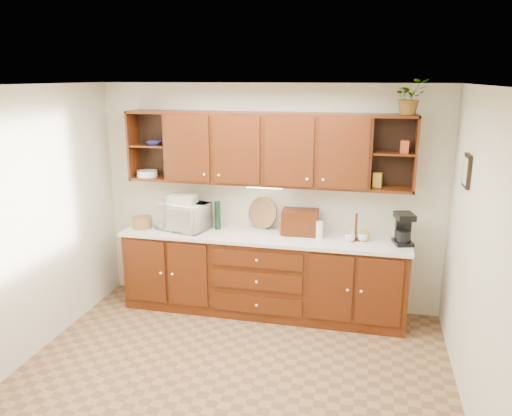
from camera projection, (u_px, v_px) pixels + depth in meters
The scene contains 26 objects.
floor at pixel (229, 381), 4.50m from camera, with size 4.00×4.00×0.00m, color olive.
ceiling at pixel (224, 86), 3.84m from camera, with size 4.00×4.00×0.00m, color white.
back_wall at pixel (268, 197), 5.82m from camera, with size 4.00×4.00×0.00m, color beige.
left_wall at pixel (19, 229), 4.60m from camera, with size 3.50×3.50×0.00m, color beige.
right_wall at pixel (483, 265), 3.74m from camera, with size 3.50×3.50×0.00m, color beige.
base_cabinets at pixel (263, 275), 5.75m from camera, with size 3.20×0.60×0.90m, color #351506.
countertop at pixel (263, 236), 5.62m from camera, with size 3.24×0.64×0.04m, color silver.
upper_cabinets at pixel (267, 149), 5.51m from camera, with size 3.20×0.33×0.80m.
undercabinet_light at pixel (265, 187), 5.57m from camera, with size 0.40×0.05×0.03m, color white.
framed_picture at pixel (467, 171), 4.45m from camera, with size 0.03×0.24×0.30m, color black.
wicker_basket at pixel (142, 222), 5.86m from camera, with size 0.23×0.23×0.13m, color brown.
microwave at pixel (183, 216), 5.79m from camera, with size 0.56×0.38×0.31m, color silver.
towel_stack at pixel (183, 199), 5.74m from camera, with size 0.32×0.23×0.09m, color #E6CB6C.
wine_bottle at pixel (218, 215), 5.78m from camera, with size 0.07×0.07×0.33m, color black.
woven_tray at pixel (262, 227), 5.87m from camera, with size 0.37×0.37×0.02m, color brown.
bread_box at pixel (300, 222), 5.61m from camera, with size 0.40×0.25×0.28m, color #351506.
mug_tree at pixel (355, 236), 5.43m from camera, with size 0.27×0.27×0.30m.
canister_red at pixel (284, 228), 5.63m from camera, with size 0.11×0.11×0.13m, color #9E3116.
canister_white at pixel (320, 230), 5.45m from camera, with size 0.08×0.08×0.20m, color white.
canister_yellow at pixel (365, 236), 5.42m from camera, with size 0.10×0.10×0.10m, color gold.
coffee_maker at pixel (404, 229), 5.28m from camera, with size 0.23×0.27×0.34m.
bowl_stack at pixel (154, 143), 5.76m from camera, with size 0.18×0.18×0.04m, color navy.
plate_stack at pixel (147, 174), 5.89m from camera, with size 0.24×0.24×0.07m, color white.
pantry_box_yellow at pixel (377, 180), 5.32m from camera, with size 0.09×0.07×0.16m, color gold.
pantry_box_red at pixel (405, 147), 5.14m from camera, with size 0.09×0.08×0.13m, color #9E3116.
potted_plant at pixel (410, 97), 4.98m from camera, with size 0.32×0.28×0.36m, color #999999.
Camera 1 is at (1.12, -3.80, 2.67)m, focal length 35.00 mm.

